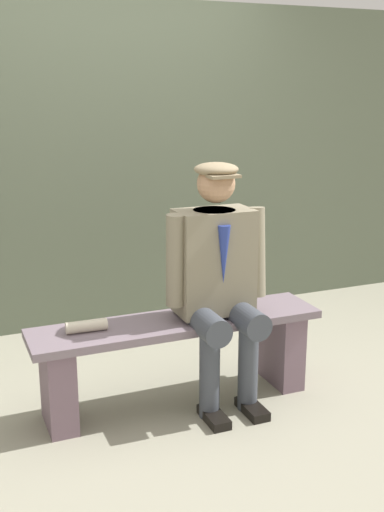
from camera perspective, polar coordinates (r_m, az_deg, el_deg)
The scene contains 5 objects.
ground_plane at distance 3.68m, azimuth -1.26°, elevation -12.95°, with size 30.00×30.00×0.00m, color gray.
bench at distance 3.54m, azimuth -1.29°, elevation -8.34°, with size 1.61×0.36×0.50m.
seated_man at distance 3.43m, azimuth 2.32°, elevation -1.71°, with size 0.59×0.51×1.34m.
rolled_magazine at distance 3.35m, azimuth -9.44°, elevation -6.22°, with size 0.06×0.06×0.21m, color beige.
stadium_wall at distance 4.73m, azimuth -8.06°, elevation 7.96°, with size 12.00×0.24×2.31m, color #5A6450.
Camera 1 is at (1.17, 3.04, 1.73)m, focal length 44.60 mm.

